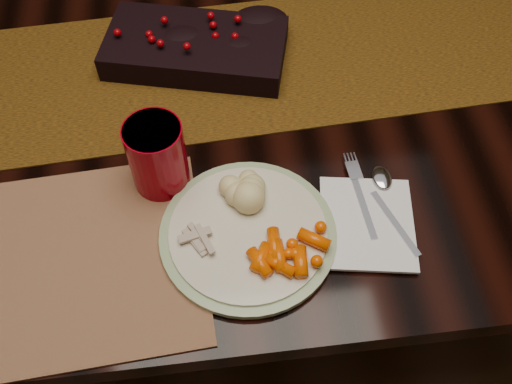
{
  "coord_description": "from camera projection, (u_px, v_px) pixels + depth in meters",
  "views": [
    {
      "loc": [
        -0.07,
        -0.75,
        1.49
      ],
      "look_at": [
        -0.01,
        -0.27,
        0.8
      ],
      "focal_mm": 40.0,
      "sensor_mm": 36.0,
      "label": 1
    }
  ],
  "objects": [
    {
      "name": "turkey_shreds",
      "position": [
        199.0,
        239.0,
        0.82
      ],
      "size": [
        0.08,
        0.07,
        0.01
      ],
      "primitive_type": null,
      "rotation": [
        0.0,
        0.0,
        -0.38
      ],
      "color": "#CAA393",
      "rests_on": "dinner_plate"
    },
    {
      "name": "placemat_main",
      "position": [
        51.0,
        265.0,
        0.83
      ],
      "size": [
        0.46,
        0.35,
        0.0
      ],
      "primitive_type": "cube",
      "rotation": [
        0.0,
        0.0,
        0.06
      ],
      "color": "brown",
      "rests_on": "dining_table"
    },
    {
      "name": "centerpiece",
      "position": [
        195.0,
        45.0,
        1.04
      ],
      "size": [
        0.36,
        0.24,
        0.07
      ],
      "primitive_type": null,
      "rotation": [
        0.0,
        0.0,
        -0.26
      ],
      "color": "black",
      "rests_on": "table_runner"
    },
    {
      "name": "spoon",
      "position": [
        391.0,
        208.0,
        0.87
      ],
      "size": [
        0.08,
        0.16,
        0.0
      ],
      "primitive_type": null,
      "rotation": [
        0.0,
        0.0,
        0.32
      ],
      "color": "silver",
      "rests_on": "napkin"
    },
    {
      "name": "red_cup",
      "position": [
        157.0,
        156.0,
        0.86
      ],
      "size": [
        0.11,
        0.11,
        0.12
      ],
      "primitive_type": "cylinder",
      "rotation": [
        0.0,
        0.0,
        -0.37
      ],
      "color": "#8A000D",
      "rests_on": "placemat_main"
    },
    {
      "name": "dinner_plate",
      "position": [
        248.0,
        233.0,
        0.85
      ],
      "size": [
        0.29,
        0.29,
        0.01
      ],
      "primitive_type": "cylinder",
      "rotation": [
        0.0,
        0.0,
        0.08
      ],
      "color": "beige",
      "rests_on": "placemat_main"
    },
    {
      "name": "mashed_potatoes",
      "position": [
        237.0,
        184.0,
        0.86
      ],
      "size": [
        0.09,
        0.08,
        0.05
      ],
      "primitive_type": null,
      "rotation": [
        0.0,
        0.0,
        -0.09
      ],
      "color": "#D1C27A",
      "rests_on": "dinner_plate"
    },
    {
      "name": "baby_carrots",
      "position": [
        281.0,
        244.0,
        0.81
      ],
      "size": [
        0.13,
        0.1,
        0.02
      ],
      "primitive_type": null,
      "rotation": [
        0.0,
        0.0,
        -0.05
      ],
      "color": "#EC5000",
      "rests_on": "dinner_plate"
    },
    {
      "name": "napkin",
      "position": [
        367.0,
        223.0,
        0.86
      ],
      "size": [
        0.16,
        0.18,
        0.01
      ],
      "primitive_type": "cube",
      "rotation": [
        0.0,
        0.0,
        -0.16
      ],
      "color": "white",
      "rests_on": "placemat_main"
    },
    {
      "name": "dining_table",
      "position": [
        248.0,
        197.0,
        1.35
      ],
      "size": [
        1.8,
        1.0,
        0.75
      ],
      "primitive_type": "cube",
      "color": "black",
      "rests_on": "floor"
    },
    {
      "name": "fork",
      "position": [
        361.0,
        198.0,
        0.88
      ],
      "size": [
        0.03,
        0.14,
        0.0
      ],
      "primitive_type": null,
      "rotation": [
        0.0,
        0.0,
        0.05
      ],
      "color": "silver",
      "rests_on": "napkin"
    },
    {
      "name": "table_runner",
      "position": [
        216.0,
        67.0,
        1.06
      ],
      "size": [
        1.73,
        0.45,
        0.0
      ],
      "primitive_type": "cube",
      "rotation": [
        0.0,
        0.0,
        0.06
      ],
      "color": "black",
      "rests_on": "dining_table"
    },
    {
      "name": "floor",
      "position": [
        250.0,
        269.0,
        1.66
      ],
      "size": [
        5.0,
        5.0,
        0.0
      ],
      "primitive_type": "plane",
      "color": "black",
      "rests_on": "ground"
    }
  ]
}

